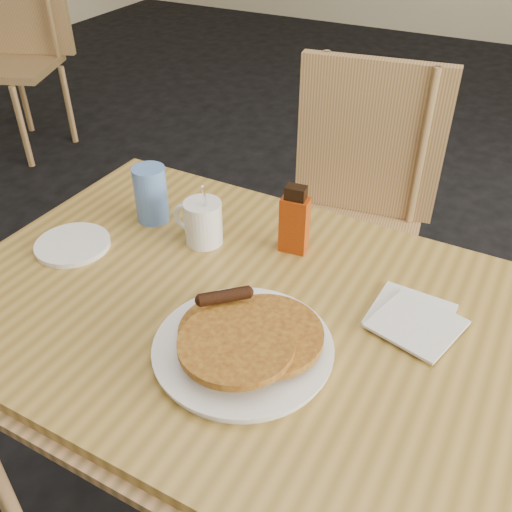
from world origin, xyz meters
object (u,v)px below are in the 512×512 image
Objects in this scene: chair_main_far at (354,199)px; blue_tumbler at (151,194)px; coffee_mug at (202,221)px; pancake_plate at (244,342)px; chair_wall_extra at (20,42)px; syrup_bottle at (294,221)px; main_table at (249,321)px.

chair_main_far reaches higher than blue_tumbler.
blue_tumbler is (-0.16, 0.03, 0.02)m from coffee_mug.
pancake_plate is 0.50m from blue_tumbler.
chair_wall_extra is 2.34m from blue_tumbler.
blue_tumbler reaches higher than pancake_plate.
syrup_bottle is at bearing 32.55° from coffee_mug.
chair_wall_extra reaches higher than blue_tumbler.
blue_tumbler is at bearing 153.21° from main_table.
pancake_plate is at bearing -32.54° from coffee_mug.
pancake_plate is 0.34m from syrup_bottle.
chair_wall_extra is at bearing 152.51° from chair_main_far.
chair_main_far is 2.36m from chair_wall_extra.
chair_main_far is 6.23× the size of coffee_mug.
main_table is 7.99× the size of coffee_mug.
chair_main_far is 3.08× the size of pancake_plate.
coffee_mug is 1.00× the size of syrup_bottle.
chair_main_far is at bearing 95.30° from pancake_plate.
pancake_plate is at bearing -35.91° from blue_tumbler.
chair_wall_extra is at bearing 143.54° from syrup_bottle.
coffee_mug and syrup_bottle have the same top height.
main_table is 0.14m from pancake_plate.
syrup_bottle is at bearing 6.15° from blue_tumbler.
coffee_mug is (2.05, -1.39, 0.21)m from chair_wall_extra.
main_table is 1.28× the size of chair_main_far.
coffee_mug is at bearing 142.37° from main_table.
main_table is at bearing -95.63° from chair_main_far.
main_table is at bearing -23.16° from coffee_mug.
syrup_bottle is (0.20, 0.06, 0.02)m from coffee_mug.
chair_main_far is 7.28× the size of blue_tumbler.
pancake_plate is (0.05, -0.12, 0.07)m from main_table.
blue_tumbler is (-0.33, -0.57, 0.22)m from chair_main_far.
blue_tumbler is (-0.35, -0.04, -0.01)m from syrup_bottle.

